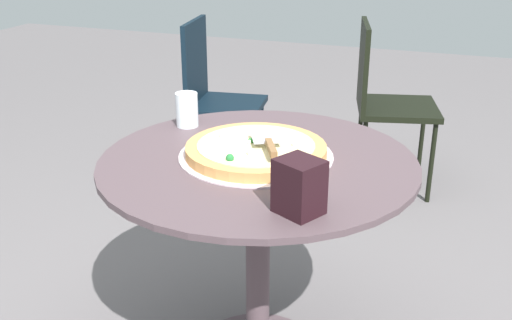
# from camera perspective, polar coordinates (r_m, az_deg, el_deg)

# --- Properties ---
(patio_table) EXTENTS (0.92, 0.92, 0.72)m
(patio_table) POSITION_cam_1_polar(r_m,az_deg,el_deg) (1.82, 0.18, -5.03)
(patio_table) COLOR #4D3D42
(patio_table) RESTS_ON ground
(pizza_on_tray) EXTENTS (0.45, 0.45, 0.05)m
(pizza_on_tray) POSITION_cam_1_polar(r_m,az_deg,el_deg) (1.76, -0.00, 0.92)
(pizza_on_tray) COLOR beige
(pizza_on_tray) RESTS_ON patio_table
(pizza_server) EXTENTS (0.21, 0.14, 0.02)m
(pizza_server) POSITION_cam_1_polar(r_m,az_deg,el_deg) (1.70, 1.18, 1.65)
(pizza_server) COLOR silver
(pizza_server) RESTS_ON pizza_on_tray
(drinking_cup) EXTENTS (0.07, 0.07, 0.11)m
(drinking_cup) POSITION_cam_1_polar(r_m,az_deg,el_deg) (2.01, -6.50, 4.72)
(drinking_cup) COLOR silver
(drinking_cup) RESTS_ON patio_table
(napkin_dispenser) EXTENTS (0.13, 0.13, 0.13)m
(napkin_dispenser) POSITION_cam_1_polar(r_m,az_deg,el_deg) (1.42, 4.08, -2.51)
(napkin_dispenser) COLOR black
(napkin_dispenser) RESTS_ON patio_table
(patio_chair_near) EXTENTS (0.41, 0.41, 0.87)m
(patio_chair_near) POSITION_cam_1_polar(r_m,az_deg,el_deg) (3.19, -3.96, 6.44)
(patio_chair_near) COLOR black
(patio_chair_near) RESTS_ON ground
(patio_chair_far) EXTENTS (0.48, 0.48, 0.87)m
(patio_chair_far) POSITION_cam_1_polar(r_m,az_deg,el_deg) (3.17, 11.87, 6.01)
(patio_chair_far) COLOR black
(patio_chair_far) RESTS_ON ground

